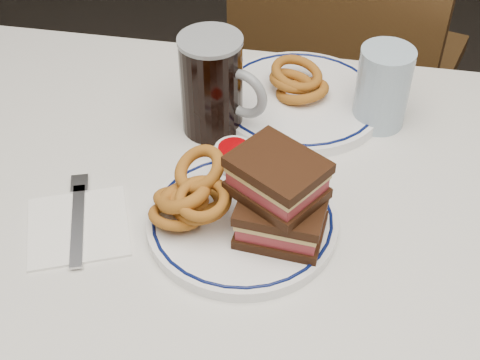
% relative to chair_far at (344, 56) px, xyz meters
% --- Properties ---
extents(dining_table, '(1.27, 0.87, 0.75)m').
position_rel_chair_far_xyz_m(dining_table, '(-0.09, -0.77, 0.10)').
color(dining_table, silver).
rests_on(dining_table, floor).
extents(chair_far, '(0.58, 0.58, 1.01)m').
position_rel_chair_far_xyz_m(chair_far, '(0.00, 0.00, 0.00)').
color(chair_far, '#4C2C18').
rests_on(chair_far, floor).
extents(main_plate, '(0.25, 0.25, 0.02)m').
position_rel_chair_far_xyz_m(main_plate, '(-0.10, -0.77, 0.21)').
color(main_plate, white).
rests_on(main_plate, dining_table).
extents(reuben_sandwich, '(0.14, 0.13, 0.11)m').
position_rel_chair_far_xyz_m(reuben_sandwich, '(-0.06, -0.78, 0.27)').
color(reuben_sandwich, black).
rests_on(reuben_sandwich, main_plate).
extents(onion_rings_main, '(0.11, 0.12, 0.11)m').
position_rel_chair_far_xyz_m(onion_rings_main, '(-0.17, -0.77, 0.25)').
color(onion_rings_main, brown).
rests_on(onion_rings_main, main_plate).
extents(ketchup_ramekin, '(0.05, 0.05, 0.03)m').
position_rel_chair_far_xyz_m(ketchup_ramekin, '(-0.13, -0.67, 0.24)').
color(ketchup_ramekin, silver).
rests_on(ketchup_ramekin, main_plate).
extents(beer_mug, '(0.14, 0.09, 0.16)m').
position_rel_chair_far_xyz_m(beer_mug, '(-0.18, -0.57, 0.28)').
color(beer_mug, black).
rests_on(beer_mug, dining_table).
extents(water_glass, '(0.08, 0.08, 0.13)m').
position_rel_chair_far_xyz_m(water_glass, '(0.06, -0.51, 0.27)').
color(water_glass, '#A0B9CF').
rests_on(water_glass, dining_table).
extents(far_plate, '(0.27, 0.27, 0.02)m').
position_rel_chair_far_xyz_m(far_plate, '(-0.06, -0.49, 0.21)').
color(far_plate, white).
rests_on(far_plate, dining_table).
extents(onion_rings_far, '(0.10, 0.10, 0.06)m').
position_rel_chair_far_xyz_m(onion_rings_far, '(-0.07, -0.47, 0.24)').
color(onion_rings_far, brown).
rests_on(onion_rings_far, far_plate).
extents(napkin_fork, '(0.17, 0.18, 0.01)m').
position_rel_chair_far_xyz_m(napkin_fork, '(-0.32, -0.80, 0.21)').
color(napkin_fork, white).
rests_on(napkin_fork, dining_table).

